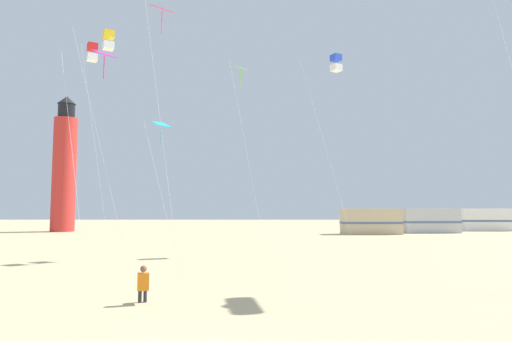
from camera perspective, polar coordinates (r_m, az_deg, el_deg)
kite_flyer_standing at (r=14.21m, az=-14.40°, el=-13.96°), size 0.44×0.56×1.16m
kite_box_gold at (r=29.03m, az=-18.55°, el=15.61°), size 3.24×2.26×13.53m
kite_diamond_lime at (r=28.46m, az=-1.95°, el=12.06°), size 2.22×2.22×11.94m
kite_box_blue at (r=31.26m, az=10.31°, el=13.47°), size 3.16×2.93×13.28m
kite_diamond_rainbow at (r=21.80m, az=-12.05°, el=18.43°), size 1.69×1.69×12.27m
kite_diamond_cyan at (r=25.95m, az=-12.16°, el=5.28°), size 1.88×1.76×7.90m
kite_diamond_magenta at (r=22.05m, az=-19.29°, el=13.04°), size 2.52×2.52×10.22m
kite_box_scarlet at (r=31.02m, az=-20.41°, el=14.07°), size 1.91×1.91×13.40m
lighthouse_distant at (r=59.24m, az=-23.53°, el=0.35°), size 2.80×2.80×16.80m
rv_van_tan at (r=50.31m, az=14.61°, el=-6.40°), size 6.45×2.37×2.80m
rv_van_silver at (r=55.16m, az=21.56°, el=-6.07°), size 6.58×2.75×2.80m
rv_van_white at (r=63.05m, az=27.59°, el=-5.66°), size 6.52×2.56×2.80m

